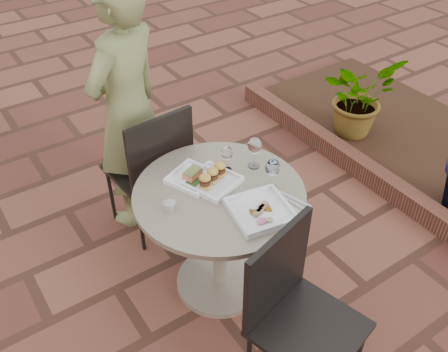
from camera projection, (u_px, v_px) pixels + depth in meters
ground at (213, 304)px, 2.91m from camera, size 60.00×60.00×0.00m
cafe_table at (219, 226)px, 2.73m from camera, size 0.90×0.90×0.73m
chair_far at (154, 164)px, 3.06m from camera, size 0.48×0.48×0.93m
chair_near at (294, 304)px, 2.24m from camera, size 0.54×0.54×0.93m
diner at (128, 110)px, 3.03m from camera, size 0.71×0.61×1.65m
plate_salmon at (193, 177)px, 2.64m from camera, size 0.29×0.29×0.06m
plate_sliders at (213, 179)px, 2.60m from camera, size 0.31×0.31×0.16m
plate_tuna at (261, 210)px, 2.44m from camera, size 0.33×0.33×0.03m
wine_glass_right at (272, 168)px, 2.52m from camera, size 0.08×0.08×0.18m
wine_glass_mid at (227, 154)px, 2.65m from camera, size 0.07×0.07×0.15m
wine_glass_far at (255, 147)px, 2.67m from camera, size 0.08×0.08×0.18m
steel_ramekin at (170, 206)px, 2.45m from camera, size 0.07×0.07×0.05m
cutlery_set at (290, 201)px, 2.52m from camera, size 0.15×0.25×0.00m
planter_curb at (369, 172)px, 3.76m from camera, size 0.12×3.00×0.15m
mulch_bed at (427, 147)px, 4.09m from camera, size 1.30×3.00×0.06m
potted_plant_a at (358, 96)px, 4.03m from camera, size 0.63×0.56×0.66m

